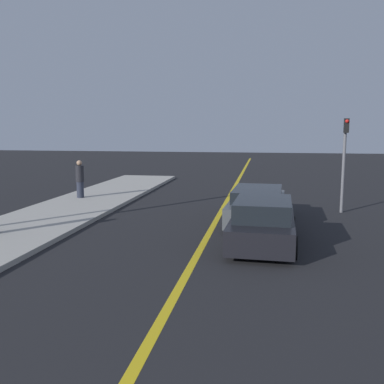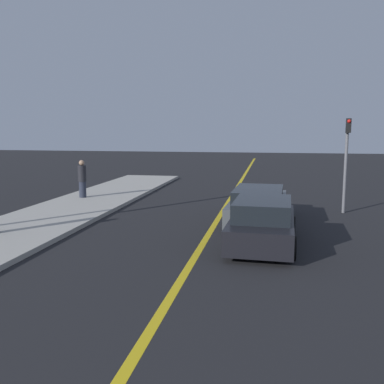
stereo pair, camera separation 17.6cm
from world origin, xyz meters
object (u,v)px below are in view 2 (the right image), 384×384
(pedestrian_far_standing, at_px, (82,179))
(traffic_light, at_px, (346,155))
(car_near_right_lane, at_px, (262,223))
(car_ahead_center, at_px, (258,205))

(pedestrian_far_standing, distance_m, traffic_light, 11.54)
(traffic_light, bearing_deg, car_near_right_lane, -119.73)
(car_near_right_lane, distance_m, traffic_light, 6.39)
(pedestrian_far_standing, xyz_separation_m, traffic_light, (11.44, -0.89, 1.28))
(car_near_right_lane, bearing_deg, car_ahead_center, 96.09)
(car_near_right_lane, relative_size, pedestrian_far_standing, 2.43)
(car_ahead_center, distance_m, traffic_light, 4.31)
(car_ahead_center, xyz_separation_m, traffic_light, (3.27, 2.23, 1.69))
(pedestrian_far_standing, relative_size, traffic_light, 0.47)
(car_ahead_center, relative_size, pedestrian_far_standing, 2.81)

